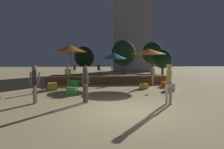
{
  "coord_description": "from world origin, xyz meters",
  "views": [
    {
      "loc": [
        -1.21,
        -6.76,
        1.98
      ],
      "look_at": [
        0.0,
        4.35,
        1.15
      ],
      "focal_mm": 28.0,
      "sensor_mm": 36.0,
      "label": 1
    }
  ],
  "objects": [
    {
      "name": "wooden_deck",
      "position": [
        0.16,
        9.61,
        0.34
      ],
      "size": [
        10.7,
        2.85,
        0.75
      ],
      "color": "brown",
      "rests_on": "ground"
    },
    {
      "name": "cube_seat_2",
      "position": [
        4.05,
        4.61,
        0.25
      ],
      "size": [
        0.55,
        0.55,
        0.49
      ],
      "rotation": [
        0.0,
        0.0,
        -0.1
      ],
      "color": "white",
      "rests_on": "ground"
    },
    {
      "name": "person_2",
      "position": [
        -1.58,
        1.67,
        0.99
      ],
      "size": [
        0.41,
        0.45,
        1.8
      ],
      "rotation": [
        0.0,
        0.0,
        2.42
      ],
      "color": "#72664C",
      "rests_on": "ground"
    },
    {
      "name": "background_tree_0",
      "position": [
        2.67,
        15.33,
        3.05
      ],
      "size": [
        3.03,
        3.03,
        4.72
      ],
      "color": "#3D2B1C",
      "rests_on": "ground"
    },
    {
      "name": "cube_seat_3",
      "position": [
        -2.47,
        3.82,
        0.22
      ],
      "size": [
        0.64,
        0.64,
        0.45
      ],
      "rotation": [
        0.0,
        0.0,
        -0.12
      ],
      "color": "#4CC651",
      "rests_on": "ground"
    },
    {
      "name": "person_4",
      "position": [
        2.26,
        0.91,
        1.07
      ],
      "size": [
        0.46,
        0.42,
        1.85
      ],
      "rotation": [
        0.0,
        0.0,
        5.44
      ],
      "color": "white",
      "rests_on": "ground"
    },
    {
      "name": "background_tree_2",
      "position": [
        7.83,
        15.18,
        2.3
      ],
      "size": [
        2.27,
        2.27,
        3.56
      ],
      "color": "#3D2B1C",
      "rests_on": "ground"
    },
    {
      "name": "frisbee_disc",
      "position": [
        1.93,
        3.11,
        0.02
      ],
      "size": [
        0.24,
        0.24,
        0.03
      ],
      "color": "#33B2D8",
      "rests_on": "ground"
    },
    {
      "name": "background_tree_3",
      "position": [
        7.58,
        18.47,
        3.25
      ],
      "size": [
        2.96,
        2.96,
        4.89
      ],
      "color": "#3D2B1C",
      "rests_on": "ground"
    },
    {
      "name": "patio_umbrella_2",
      "position": [
        0.6,
        8.39,
        2.46
      ],
      "size": [
        2.31,
        2.31,
        2.81
      ],
      "color": "brown",
      "rests_on": "ground"
    },
    {
      "name": "person_1",
      "position": [
        3.69,
        7.26,
        0.93
      ],
      "size": [
        0.47,
        0.29,
        1.72
      ],
      "rotation": [
        0.0,
        0.0,
        4.89
      ],
      "color": "brown",
      "rests_on": "ground"
    },
    {
      "name": "cube_seat_0",
      "position": [
        2.5,
        5.65,
        0.19
      ],
      "size": [
        0.61,
        0.61,
        0.38
      ],
      "rotation": [
        0.0,
        0.0,
        0.3
      ],
      "color": "yellow",
      "rests_on": "ground"
    },
    {
      "name": "cube_seat_4",
      "position": [
        4.51,
        6.31,
        0.2
      ],
      "size": [
        0.72,
        0.72,
        0.41
      ],
      "rotation": [
        0.0,
        0.0,
        0.18
      ],
      "color": "orange",
      "rests_on": "ground"
    },
    {
      "name": "bistro_chair_0",
      "position": [
        -0.62,
        9.39,
        1.3
      ],
      "size": [
        0.48,
        0.48,
        0.9
      ],
      "rotation": [
        0.0,
        0.0,
        0.87
      ],
      "color": "#2D3338",
      "rests_on": "wooden_deck"
    },
    {
      "name": "cube_seat_1",
      "position": [
        -2.67,
        7.79,
        0.23
      ],
      "size": [
        0.81,
        0.81,
        0.46
      ],
      "rotation": [
        0.0,
        0.0,
        -0.33
      ],
      "color": "#4CC651",
      "rests_on": "ground"
    },
    {
      "name": "bistro_chair_1",
      "position": [
        1.68,
        9.12,
        1.3
      ],
      "size": [
        0.46,
        0.46,
        0.9
      ],
      "rotation": [
        0.0,
        0.0,
        2.66
      ],
      "color": "#1E4C47",
      "rests_on": "wooden_deck"
    },
    {
      "name": "person_0",
      "position": [
        -3.94,
        1.72,
        1.0
      ],
      "size": [
        0.51,
        0.31,
        1.81
      ],
      "rotation": [
        0.0,
        0.0,
        4.72
      ],
      "color": "#3F3F47",
      "rests_on": "ground"
    },
    {
      "name": "ground_plane",
      "position": [
        0.0,
        0.0,
        0.0
      ],
      "size": [
        120.0,
        120.0,
        0.0
      ],
      "primitive_type": "plane",
      "color": "tan"
    },
    {
      "name": "cube_seat_5",
      "position": [
        -4.06,
        5.79,
        0.24
      ],
      "size": [
        0.76,
        0.76,
        0.49
      ],
      "rotation": [
        0.0,
        0.0,
        0.27
      ],
      "color": "yellow",
      "rests_on": "ground"
    },
    {
      "name": "patio_umbrella_1",
      "position": [
        -3.02,
        7.87,
        3.03
      ],
      "size": [
        2.61,
        2.61,
        3.39
      ],
      "color": "brown",
      "rests_on": "ground"
    },
    {
      "name": "person_3",
      "position": [
        -3.07,
        6.39,
        1.0
      ],
      "size": [
        0.47,
        0.29,
        1.76
      ],
      "rotation": [
        0.0,
        0.0,
        5.13
      ],
      "color": "brown",
      "rests_on": "ground"
    },
    {
      "name": "distant_building",
      "position": [
        6.18,
        27.6,
        7.19
      ],
      "size": [
        7.21,
        4.48,
        14.39
      ],
      "color": "gray",
      "rests_on": "ground"
    },
    {
      "name": "patio_umbrella_0",
      "position": [
        3.68,
        8.25,
        2.85
      ],
      "size": [
        2.96,
        2.96,
        3.19
      ],
      "color": "brown",
      "rests_on": "ground"
    },
    {
      "name": "background_tree_1",
      "position": [
        -2.47,
        17.92,
        2.64
      ],
      "size": [
        2.58,
        2.58,
        4.08
      ],
      "color": "#3D2B1C",
      "rests_on": "ground"
    },
    {
      "name": "bistro_chair_2",
      "position": [
        -3.01,
        10.01,
        1.3
      ],
      "size": [
        0.47,
        0.47,
        0.9
      ],
      "rotation": [
        0.0,
        0.0,
        4.12
      ],
      "color": "#1E4C47",
      "rests_on": "wooden_deck"
    },
    {
      "name": "background_tree_4",
      "position": [
        -2.4,
        21.68,
        2.63
      ],
      "size": [
        2.76,
        2.76,
        4.15
      ],
      "color": "#3D2B1C",
      "rests_on": "ground"
    }
  ]
}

